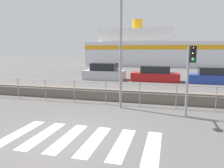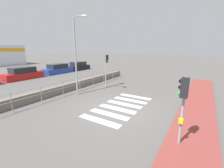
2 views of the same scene
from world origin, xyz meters
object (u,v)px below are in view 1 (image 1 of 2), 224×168
(streetlamp, at_px, (120,31))
(parked_car_blue, at_px, (215,76))
(parked_car_silver, at_px, (104,72))
(ferry_boat, at_px, (149,50))
(parked_car_red, at_px, (155,75))
(traffic_light_far, at_px, (191,65))

(streetlamp, relative_size, parked_car_blue, 1.33)
(parked_car_blue, bearing_deg, parked_car_silver, 180.00)
(streetlamp, xyz_separation_m, parked_car_blue, (6.01, 10.07, -3.06))
(ferry_boat, relative_size, parked_car_blue, 5.10)
(ferry_boat, bearing_deg, parked_car_blue, -69.91)
(ferry_boat, distance_m, parked_car_red, 20.69)
(traffic_light_far, bearing_deg, parked_car_red, 101.08)
(streetlamp, bearing_deg, parked_car_blue, 59.16)
(parked_car_silver, bearing_deg, parked_car_red, 0.00)
(traffic_light_far, distance_m, parked_car_silver, 12.62)
(streetlamp, height_order, ferry_boat, ferry_boat)
(parked_car_red, bearing_deg, ferry_boat, 97.01)
(ferry_boat, distance_m, parked_car_blue, 21.86)
(traffic_light_far, xyz_separation_m, ferry_boat, (-4.56, 30.90, 0.56))
(parked_car_silver, height_order, parked_car_red, parked_car_silver)
(parked_car_blue, bearing_deg, traffic_light_far, -105.51)
(streetlamp, relative_size, ferry_boat, 0.26)
(ferry_boat, height_order, parked_car_red, ferry_boat)
(traffic_light_far, xyz_separation_m, streetlamp, (-3.10, 0.40, 1.46))
(traffic_light_far, relative_size, streetlamp, 0.51)
(parked_car_silver, bearing_deg, traffic_light_far, -56.69)
(traffic_light_far, height_order, parked_car_blue, traffic_light_far)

